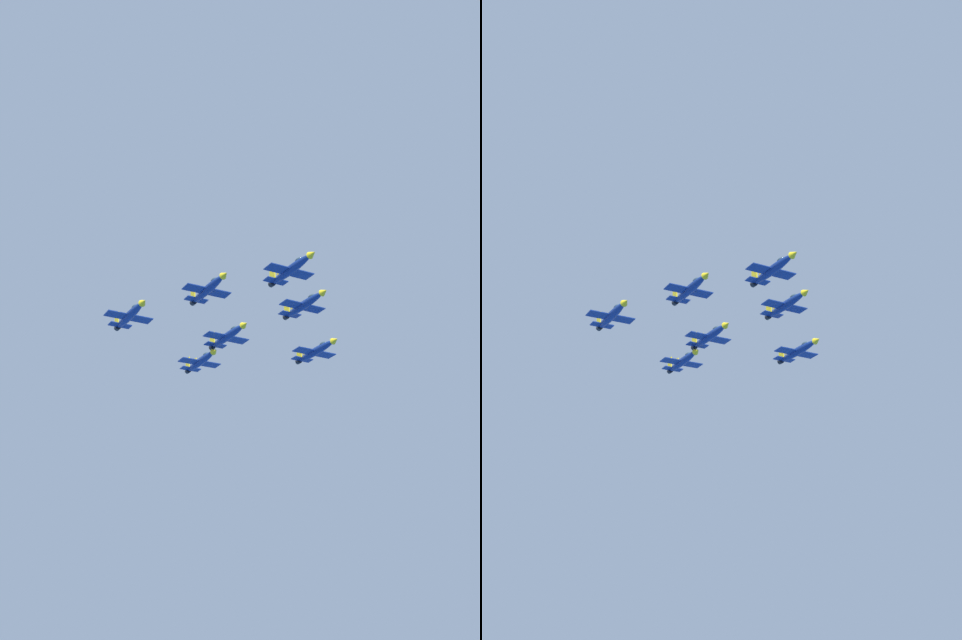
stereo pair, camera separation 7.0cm
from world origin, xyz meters
TOP-DOWN VIEW (x-y plane):
  - jet_lead at (21.25, -2.60)m, footprint 9.83×15.79m
  - jet_left_wingman at (30.39, 11.66)m, footprint 9.82×15.75m
  - jet_right_wingman at (8.64, 8.73)m, footprint 9.65×15.59m
  - jet_left_outer at (39.54, 25.92)m, footprint 10.01×16.09m
  - jet_right_outer at (-3.96, 20.05)m, footprint 9.80×15.82m
  - jet_slot_rear at (17.79, 22.99)m, footprint 9.86×15.82m
  - jet_trailing at (16.06, 35.78)m, footprint 9.51×15.35m

SIDE VIEW (x-z plane):
  - jet_trailing at x=16.06m, z-range 87.08..90.30m
  - jet_slot_rear at x=17.79m, z-range 88.36..91.69m
  - jet_right_outer at x=-3.96m, z-range 88.64..91.96m
  - jet_left_outer at x=39.54m, z-range 89.00..92.39m
  - jet_right_wingman at x=8.64m, z-range 91.51..94.79m
  - jet_lead at x=21.25m, z-range 92.63..95.95m
  - jet_left_wingman at x=30.39m, z-range 92.81..96.13m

